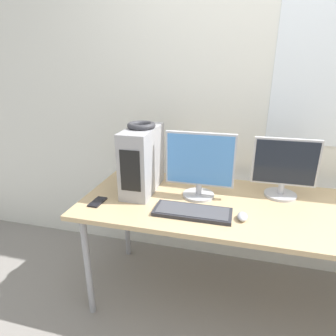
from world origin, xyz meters
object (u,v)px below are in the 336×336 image
Objects in this scene: headphones at (141,125)px; cell_phone at (98,202)px; monitor_main at (200,164)px; keyboard at (192,212)px; pc_tower at (142,160)px; monitor_right_near at (284,168)px; mouse at (242,216)px.

headphones is 0.53m from cell_phone.
keyboard is at bearing -89.63° from monitor_main.
pc_tower is 3.26× the size of cell_phone.
monitor_right_near is at bearing 36.09° from keyboard.
monitor_main is (0.37, -0.02, -0.22)m from headphones.
headphones is at bearing -172.21° from monitor_right_near.
monitor_main is 0.40m from mouse.
cell_phone is (-0.20, -0.26, -0.20)m from pc_tower.
headphones is 0.80m from mouse.
pc_tower is 0.99× the size of keyboard.
monitor_right_near is at bearing 7.84° from pc_tower.
monitor_main reaches higher than cell_phone.
headphones is 0.46× the size of monitor_right_near.
keyboard reaches higher than cell_phone.
monitor_right_near is 2.90× the size of cell_phone.
mouse is (0.64, -0.24, -0.19)m from pc_tower.
cell_phone is (-1.07, -0.37, -0.18)m from monitor_right_near.
keyboard is (-0.50, -0.36, -0.18)m from monitor_right_near.
pc_tower is at bearing -90.00° from headphones.
keyboard is 3.28× the size of cell_phone.
cell_phone is at bearing -160.67° from monitor_right_near.
headphones is (-0.00, 0.00, 0.22)m from pc_tower.
pc_tower is 0.37m from monitor_main.
monitor_right_near is at bearing 15.08° from monitor_main.
pc_tower is at bearing 54.14° from cell_phone.
pc_tower is 0.48m from keyboard.
cell_phone is (-0.20, -0.26, -0.42)m from headphones.
monitor_main is at bearing 140.33° from mouse.
mouse is at bearing 3.55° from cell_phone.
monitor_right_near is 4.31× the size of mouse.
pc_tower is 2.45× the size of headphones.
monitor_main is at bearing 25.22° from cell_phone.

